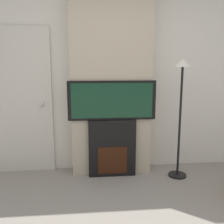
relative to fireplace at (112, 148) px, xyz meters
The scene contains 6 objects.
wall_back 1.01m from the fireplace, 90.00° to the left, with size 6.00×0.06×2.70m.
chimney_breast 0.97m from the fireplace, 90.00° to the left, with size 1.08×0.29×2.70m.
fireplace is the anchor object (origin of this frame).
television 0.65m from the fireplace, 90.00° to the right, with size 1.16×0.07×0.52m.
floor_lamp 1.15m from the fireplace, ahead, with size 0.24×0.24×1.58m.
entry_door 1.44m from the fireplace, 168.18° to the left, with size 0.93×0.09×2.01m.
Camera 1 is at (-0.31, -1.54, 1.49)m, focal length 40.00 mm.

